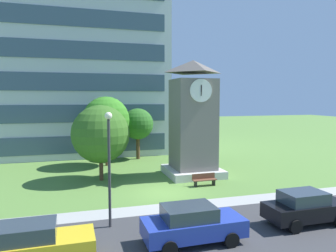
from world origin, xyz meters
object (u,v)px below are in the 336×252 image
street_lamp (109,156)px  tree_streetside (101,134)px  clock_tower (193,125)px  park_bench (204,179)px  parked_car_yellow (29,245)px  tree_near_tower (138,124)px  tree_by_building (106,120)px  parked_car_blue (192,224)px  parked_car_black (305,207)px

street_lamp → tree_streetside: (0.32, 9.31, 0.06)m
clock_tower → tree_streetside: clock_tower is taller
clock_tower → park_bench: clock_tower is taller
clock_tower → parked_car_yellow: (-11.09, -11.85, -3.32)m
park_bench → tree_near_tower: 12.24m
street_lamp → tree_by_building: tree_by_building is taller
street_lamp → parked_car_blue: 5.09m
parked_car_yellow → parked_car_black: (12.94, 0.58, -0.00)m
parked_car_yellow → parked_car_blue: size_ratio=1.06×
tree_near_tower → tree_streetside: bearing=-119.5°
tree_by_building → parked_car_yellow: bearing=-104.7°
tree_streetside → parked_car_black: size_ratio=1.36×
tree_streetside → parked_car_black: 15.18m
tree_by_building → parked_car_blue: 17.89m
parked_car_blue → tree_by_building: bearing=96.7°
street_lamp → tree_streetside: size_ratio=0.98×
clock_tower → parked_car_blue: 12.91m
street_lamp → tree_near_tower: bearing=74.6°
park_bench → tree_streetside: bearing=152.4°
tree_near_tower → tree_by_building: tree_by_building is taller
clock_tower → parked_car_black: 11.89m
tree_near_tower → tree_by_building: 4.30m
street_lamp → parked_car_black: street_lamp is taller
clock_tower → tree_streetside: (-7.42, 0.43, -0.56)m
tree_near_tower → parked_car_blue: tree_near_tower is taller
parked_car_black → clock_tower: bearing=99.3°
park_bench → tree_near_tower: tree_near_tower is taller
street_lamp → tree_streetside: tree_streetside is taller
clock_tower → parked_car_yellow: clock_tower is taller
tree_near_tower → parked_car_black: bearing=-76.0°
parked_car_yellow → parked_car_blue: bearing=1.6°
tree_streetside → parked_car_blue: bearing=-76.1°
tree_by_building → street_lamp: bearing=-94.9°
clock_tower → tree_by_building: clock_tower is taller
parked_car_black → tree_near_tower: bearing=104.0°
clock_tower → parked_car_blue: size_ratio=2.09×
tree_streetside → parked_car_blue: tree_streetside is taller
park_bench → clock_tower: bearing=84.1°
clock_tower → parked_car_yellow: size_ratio=1.98×
clock_tower → tree_by_building: 8.68m
tree_by_building → tree_streetside: (-0.94, -5.34, -0.72)m
tree_by_building → parked_car_blue: bearing=-83.3°
tree_streetside → street_lamp: bearing=-91.9°
clock_tower → street_lamp: (-7.74, -8.89, -0.62)m
parked_car_blue → park_bench: bearing=64.0°
clock_tower → parked_car_yellow: 16.57m
tree_near_tower → street_lamp: bearing=-105.4°
clock_tower → tree_streetside: bearing=176.7°
park_bench → street_lamp: size_ratio=0.32×
park_bench → parked_car_yellow: size_ratio=0.38×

